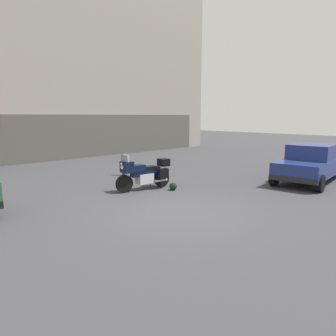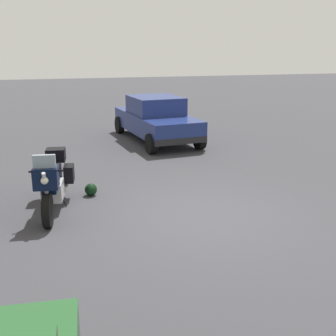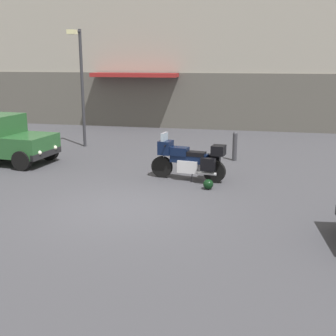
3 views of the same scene
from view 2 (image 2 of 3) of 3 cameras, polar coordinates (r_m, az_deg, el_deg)
ground_plane at (r=8.43m, az=4.63°, el=-6.48°), size 80.00×80.00×0.00m
motorcycle at (r=8.82m, az=-15.35°, el=-1.72°), size 2.26×0.90×1.36m
helmet at (r=9.65m, az=-10.36°, el=-2.88°), size 0.28×0.28×0.28m
car_sedan_far at (r=15.07m, az=-1.65°, el=6.67°), size 4.69×2.32×1.56m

